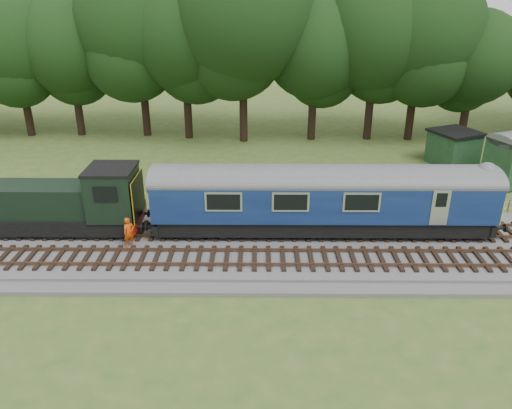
{
  "coord_description": "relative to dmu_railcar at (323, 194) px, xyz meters",
  "views": [
    {
      "loc": [
        0.92,
        -23.17,
        12.78
      ],
      "look_at": [
        0.73,
        1.4,
        2.0
      ],
      "focal_mm": 35.0,
      "sensor_mm": 36.0,
      "label": 1
    }
  ],
  "objects": [
    {
      "name": "dmu_railcar",
      "position": [
        0.0,
        0.0,
        0.0
      ],
      "size": [
        18.05,
        2.86,
        3.88
      ],
      "color": "black",
      "rests_on": "ground"
    },
    {
      "name": "tree_line",
      "position": [
        -4.3,
        20.6,
        -2.61
      ],
      "size": [
        70.0,
        8.0,
        18.0
      ],
      "primitive_type": null,
      "color": "black",
      "rests_on": "ground"
    },
    {
      "name": "fence",
      "position": [
        -4.3,
        3.1,
        -2.61
      ],
      "size": [
        64.0,
        0.12,
        1.0
      ],
      "primitive_type": null,
      "color": "#6B6054",
      "rests_on": "ground"
    },
    {
      "name": "shunter_loco",
      "position": [
        -13.93,
        0.0,
        -0.63
      ],
      "size": [
        8.91,
        2.6,
        3.38
      ],
      "color": "black",
      "rests_on": "ground"
    },
    {
      "name": "track_north",
      "position": [
        -4.3,
        -0.0,
        -2.19
      ],
      "size": [
        67.2,
        2.4,
        0.21
      ],
      "color": "black",
      "rests_on": "ballast"
    },
    {
      "name": "shed",
      "position": [
        11.65,
        12.72,
        -1.27
      ],
      "size": [
        4.26,
        4.26,
        2.63
      ],
      "rotation": [
        0.0,
        0.0,
        0.43
      ],
      "color": "#193820",
      "rests_on": "ground"
    },
    {
      "name": "ground",
      "position": [
        -4.3,
        -1.4,
        -2.61
      ],
      "size": [
        120.0,
        120.0,
        0.0
      ],
      "primitive_type": "plane",
      "color": "#385920",
      "rests_on": "ground"
    },
    {
      "name": "ballast",
      "position": [
        -4.3,
        -1.4,
        -2.43
      ],
      "size": [
        70.0,
        7.0,
        0.35
      ],
      "primitive_type": "cube",
      "color": "#4C4C4F",
      "rests_on": "ground"
    },
    {
      "name": "track_south",
      "position": [
        -4.3,
        -3.0,
        -2.19
      ],
      "size": [
        67.2,
        2.4,
        0.21
      ],
      "color": "black",
      "rests_on": "ballast"
    },
    {
      "name": "worker",
      "position": [
        -10.1,
        -1.73,
        -1.44
      ],
      "size": [
        0.7,
        0.69,
        1.63
      ],
      "primitive_type": "imported",
      "rotation": [
        0.0,
        0.0,
        0.75
      ],
      "color": "#E0470B",
      "rests_on": "ballast"
    }
  ]
}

